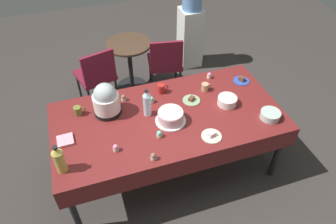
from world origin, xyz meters
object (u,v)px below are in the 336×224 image
Objects in this scene: soda_bottle_water at (147,103)px; round_cafe_table at (130,58)px; dessert_plate_cobalt at (241,80)px; cupcake_vanilla at (153,157)px; dessert_plate_sage at (191,100)px; coffee_mug_red at (161,89)px; cupcake_berry at (209,75)px; cupcake_cocoa at (116,148)px; coffee_mug_tan at (205,87)px; slow_cooker at (106,100)px; maroon_chair_right at (165,61)px; glass_salad_bowl at (270,115)px; potluck_table at (168,120)px; ceramic_snack_bowl at (227,101)px; soda_bottle_ginger_ale at (59,160)px; cupcake_rose at (151,100)px; cupcake_lemon at (124,98)px; cupcake_mint at (159,134)px; water_cooler at (191,29)px; coffee_mug_olive at (78,111)px; frosted_layer_cake at (171,117)px; maroon_chair_left at (97,74)px; dessert_plate_cream at (212,135)px.

soda_bottle_water is 0.41× the size of round_cafe_table.
cupcake_vanilla is at bearing -148.82° from dessert_plate_cobalt.
coffee_mug_red is (-0.25, 0.22, 0.04)m from dessert_plate_sage.
dessert_plate_sage is 0.44m from cupcake_berry.
coffee_mug_tan reaches higher than cupcake_cocoa.
coffee_mug_tan is (1.05, 0.52, 0.01)m from cupcake_cocoa.
slow_cooker reaches higher than maroon_chair_right.
maroon_chair_right is at bearing 108.09° from glass_salad_bowl.
ceramic_snack_bowl is (0.61, -0.02, 0.10)m from potluck_table.
slow_cooker is at bearing 87.53° from cupcake_cocoa.
slow_cooker reaches higher than soda_bottle_water.
soda_bottle_ginger_ale reaches higher than coffee_mug_tan.
cupcake_rose is 0.23× the size of soda_bottle_water.
cupcake_mint is at bearing -71.72° from cupcake_lemon.
cupcake_lemon is 0.05× the size of water_cooler.
cupcake_berry is at bearing 54.91° from coffee_mug_tan.
glass_salad_bowl is 2.17m from water_cooler.
cupcake_cocoa is at bearing -125.83° from water_cooler.
coffee_mug_olive reaches higher than cupcake_lemon.
soda_bottle_water is 0.35× the size of maroon_chair_right.
cupcake_cocoa is at bearing -167.97° from ceramic_snack_bowl.
coffee_mug_red is 0.46m from coffee_mug_tan.
frosted_layer_cake is at bearing -146.27° from coffee_mug_tan.
cupcake_mint is 0.08× the size of maroon_chair_left.
ceramic_snack_bowl is at bearing -48.77° from maroon_chair_left.
soda_bottle_water is at bearing 159.25° from glass_salad_bowl.
cupcake_berry is at bearing 35.07° from potluck_table.
cupcake_cocoa is at bearing -154.19° from potluck_table.
coffee_mug_olive is at bearing 141.17° from cupcake_mint.
cupcake_mint is at bearing 5.33° from cupcake_cocoa.
slow_cooker reaches higher than frosted_layer_cake.
water_cooler reaches higher than coffee_mug_tan.
maroon_chair_right is 1.18× the size of round_cafe_table.
cupcake_berry is (-0.29, 0.77, -0.00)m from glass_salad_bowl.
ceramic_snack_bowl is 0.75m from cupcake_rose.
cupcake_lemon reaches higher than dessert_plate_cream.
dessert_plate_cream is at bearing -63.82° from maroon_chair_left.
cupcake_rose is at bearing 47.85° from cupcake_cocoa.
cupcake_mint and cupcake_berry have the same top height.
coffee_mug_tan reaches higher than cupcake_vanilla.
cupcake_vanilla is 0.09× the size of round_cafe_table.
soda_bottle_water reaches higher than cupcake_lemon.
frosted_layer_cake is at bearing -73.45° from cupcake_rose.
glass_salad_bowl is at bearing -19.77° from potluck_table.
soda_bottle_ginger_ale is at bearing -161.60° from potluck_table.
maroon_chair_right is (0.92, 1.05, -0.41)m from slow_cooker.
glass_salad_bowl is 2.80× the size of cupcake_mint.
water_cooler reaches higher than cupcake_vanilla.
soda_bottle_ginger_ale is (-0.45, -0.06, 0.10)m from cupcake_cocoa.
water_cooler is at bearing 43.79° from maroon_chair_right.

